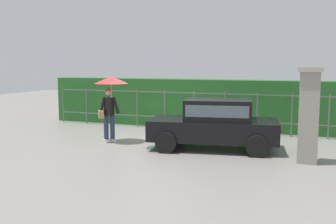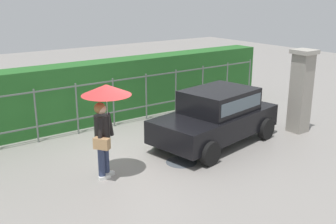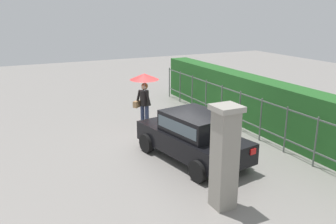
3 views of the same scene
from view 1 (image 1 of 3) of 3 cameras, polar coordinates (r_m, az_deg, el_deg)
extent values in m
plane|color=gray|center=(12.79, -1.72, -4.26)|extent=(40.00, 40.00, 0.00)
cube|color=black|center=(11.62, 6.60, -2.53)|extent=(3.93, 2.26, 0.60)
cube|color=black|center=(11.52, 7.38, 0.39)|extent=(2.12, 1.75, 0.60)
cube|color=#4C5B66|center=(11.52, 7.38, 0.49)|extent=(1.98, 1.74, 0.33)
cylinder|color=black|center=(11.03, -0.31, -4.48)|extent=(0.62, 0.28, 0.60)
cylinder|color=black|center=(12.65, 1.25, -3.00)|extent=(0.62, 0.28, 0.60)
cylinder|color=black|center=(10.81, 12.82, -4.89)|extent=(0.62, 0.28, 0.60)
cylinder|color=black|center=(12.46, 12.66, -3.32)|extent=(0.62, 0.28, 0.60)
cube|color=red|center=(11.05, 16.02, -2.47)|extent=(0.09, 0.21, 0.16)
cube|color=red|center=(12.13, 15.62, -1.63)|extent=(0.09, 0.21, 0.16)
cylinder|color=#2D3856|center=(12.83, -8.09, -2.34)|extent=(0.15, 0.15, 0.86)
cylinder|color=#2D3856|center=(12.81, -8.98, -2.37)|extent=(0.15, 0.15, 0.86)
cube|color=white|center=(12.84, -8.04, -4.10)|extent=(0.26, 0.10, 0.08)
cube|color=white|center=(12.82, -8.93, -4.13)|extent=(0.26, 0.10, 0.08)
cylinder|color=black|center=(12.73, -8.59, 0.85)|extent=(0.34, 0.34, 0.58)
sphere|color=#DBAD89|center=(12.69, -8.63, 2.78)|extent=(0.22, 0.22, 0.22)
sphere|color=olive|center=(12.72, -8.64, 2.88)|extent=(0.25, 0.25, 0.25)
cylinder|color=black|center=(12.66, -7.57, 0.97)|extent=(0.24, 0.20, 0.56)
cylinder|color=black|center=(12.63, -9.56, 0.91)|extent=(0.24, 0.20, 0.56)
cylinder|color=#B2B2B7|center=(12.60, -8.22, 2.37)|extent=(0.02, 0.02, 0.77)
cone|color=red|center=(12.57, -8.26, 4.64)|extent=(1.07, 1.07, 0.23)
cube|color=tan|center=(12.62, -9.70, -0.32)|extent=(0.33, 0.37, 0.24)
cube|color=gray|center=(10.46, 19.82, -0.80)|extent=(0.48, 0.48, 2.30)
cube|color=#9E998E|center=(10.38, 20.09, 5.84)|extent=(0.60, 0.60, 0.12)
cylinder|color=#59605B|center=(17.47, -15.00, 1.01)|extent=(0.05, 0.05, 1.50)
cylinder|color=#59605B|center=(16.80, -11.76, 0.87)|extent=(0.05, 0.05, 1.50)
cylinder|color=#59605B|center=(16.18, -8.27, 0.72)|extent=(0.05, 0.05, 1.50)
cylinder|color=#59605B|center=(15.63, -4.51, 0.56)|extent=(0.05, 0.05, 1.50)
cylinder|color=#59605B|center=(15.16, -0.50, 0.37)|extent=(0.05, 0.05, 1.50)
cylinder|color=#59605B|center=(14.76, 3.75, 0.18)|extent=(0.05, 0.05, 1.50)
cylinder|color=#59605B|center=(14.44, 8.21, -0.02)|extent=(0.05, 0.05, 1.50)
cylinder|color=#59605B|center=(14.22, 12.84, -0.23)|extent=(0.05, 0.05, 1.50)
cylinder|color=#59605B|center=(14.09, 17.58, -0.45)|extent=(0.05, 0.05, 1.50)
cylinder|color=#59605B|center=(14.07, 22.38, -0.66)|extent=(0.05, 0.05, 1.50)
cube|color=#59605B|center=(14.69, 3.77, 2.78)|extent=(11.80, 0.03, 0.04)
cube|color=#59605B|center=(14.80, 3.74, -0.97)|extent=(11.80, 0.03, 0.04)
cube|color=#235B23|center=(15.47, 4.64, 1.23)|extent=(12.80, 0.90, 1.90)
cylinder|color=#4C545B|center=(11.75, -1.33, -5.25)|extent=(0.76, 0.76, 0.00)
camera|label=2|loc=(10.70, -50.52, 12.48)|focal=43.15mm
camera|label=3|loc=(8.56, 66.76, 15.84)|focal=38.13mm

